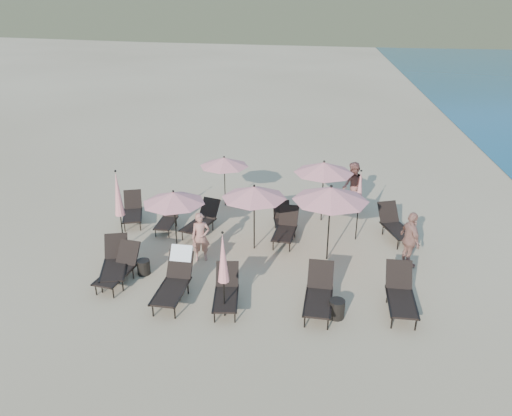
# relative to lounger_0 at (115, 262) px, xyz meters

# --- Properties ---
(ground) EXTENTS (800.00, 800.00, 0.00)m
(ground) POSITION_rel_lounger_0_xyz_m (4.28, -0.54, -0.48)
(ground) COLOR #D6BA8C
(ground) RESTS_ON ground
(lounger_0) EXTENTS (1.12, 1.90, 1.02)m
(lounger_0) POSITION_rel_lounger_0_xyz_m (0.00, 0.00, 0.00)
(lounger_0) COLOR black
(lounger_0) RESTS_ON ground
(lounger_1) EXTENTS (0.92, 1.78, 0.98)m
(lounger_1) POSITION_rel_lounger_0_xyz_m (0.23, -0.27, -0.02)
(lounger_1) COLOR black
(lounger_1) RESTS_ON ground
(lounger_2) EXTENTS (0.79, 1.94, 1.19)m
(lounger_2) POSITION_rel_lounger_0_xyz_m (2.01, -0.81, 0.09)
(lounger_2) COLOR black
(lounger_2) RESTS_ON ground
(lounger_3) EXTENTS (0.80, 1.68, 0.93)m
(lounger_3) POSITION_rel_lounger_0_xyz_m (3.44, -1.05, -0.04)
(lounger_3) COLOR black
(lounger_3) RESTS_ON ground
(lounger_4) EXTENTS (0.78, 1.84, 1.04)m
(lounger_4) POSITION_rel_lounger_0_xyz_m (5.83, -0.94, 0.01)
(lounger_4) COLOR black
(lounger_4) RESTS_ON ground
(lounger_5) EXTENTS (0.73, 1.83, 1.04)m
(lounger_5) POSITION_rel_lounger_0_xyz_m (7.92, -0.71, 0.01)
(lounger_5) COLOR black
(lounger_5) RESTS_ON ground
(lounger_6) EXTENTS (1.11, 1.80, 0.97)m
(lounger_6) POSITION_rel_lounger_0_xyz_m (-0.81, 3.74, -0.03)
(lounger_6) COLOR black
(lounger_6) RESTS_ON ground
(lounger_7) EXTENTS (0.58, 1.47, 0.84)m
(lounger_7) POSITION_rel_lounger_0_xyz_m (0.59, 3.31, -0.08)
(lounger_7) COLOR black
(lounger_7) RESTS_ON ground
(lounger_8) EXTENTS (1.17, 1.86, 1.00)m
(lounger_8) POSITION_rel_lounger_0_xyz_m (1.83, 3.19, -0.01)
(lounger_8) COLOR black
(lounger_8) RESTS_ON ground
(lounger_9) EXTENTS (0.82, 1.76, 0.98)m
(lounger_9) POSITION_rel_lounger_0_xyz_m (4.73, 2.94, -0.02)
(lounger_9) COLOR black
(lounger_9) RESTS_ON ground
(lounger_10) EXTENTS (0.87, 1.63, 0.89)m
(lounger_10) POSITION_rel_lounger_0_xyz_m (4.58, 3.62, -0.06)
(lounger_10) COLOR black
(lounger_10) RESTS_ON ground
(lounger_11) EXTENTS (1.21, 1.90, 1.02)m
(lounger_11) POSITION_rel_lounger_0_xyz_m (8.33, 3.58, -0.00)
(lounger_11) COLOR black
(lounger_11) RESTS_ON ground
(umbrella_open_0) EXTENTS (1.94, 1.94, 2.09)m
(umbrella_open_0) POSITION_rel_lounger_0_xyz_m (1.35, 1.72, 1.37)
(umbrella_open_0) COLOR black
(umbrella_open_0) RESTS_ON ground
(umbrella_open_1) EXTENTS (2.04, 2.04, 2.19)m
(umbrella_open_1) POSITION_rel_lounger_0_xyz_m (3.76, 2.22, 1.46)
(umbrella_open_1) COLOR black
(umbrella_open_1) RESTS_ON ground
(umbrella_open_2) EXTENTS (2.28, 2.28, 2.45)m
(umbrella_open_2) POSITION_rel_lounger_0_xyz_m (6.08, 1.79, 1.69)
(umbrella_open_2) COLOR black
(umbrella_open_2) RESTS_ON ground
(umbrella_open_3) EXTENTS (1.86, 1.86, 2.00)m
(umbrella_open_3) POSITION_rel_lounger_0_xyz_m (2.20, 5.65, 1.29)
(umbrella_open_3) COLOR black
(umbrella_open_3) RESTS_ON ground
(umbrella_open_4) EXTENTS (2.11, 2.11, 2.27)m
(umbrella_open_4) POSITION_rel_lounger_0_xyz_m (5.90, 4.70, 1.52)
(umbrella_open_4) COLOR black
(umbrella_open_4) RESTS_ON ground
(umbrella_closed_0) EXTENTS (0.28, 0.28, 2.39)m
(umbrella_closed_0) POSITION_rel_lounger_0_xyz_m (3.48, -1.53, 1.18)
(umbrella_closed_0) COLOR black
(umbrella_closed_0) RESTS_ON ground
(umbrella_closed_1) EXTENTS (0.29, 0.29, 2.45)m
(umbrella_closed_1) POSITION_rel_lounger_0_xyz_m (7.05, 3.28, 1.23)
(umbrella_closed_1) COLOR black
(umbrella_closed_1) RESTS_ON ground
(umbrella_closed_2) EXTENTS (0.31, 0.31, 2.63)m
(umbrella_closed_2) POSITION_rel_lounger_0_xyz_m (-0.46, 1.82, 1.35)
(umbrella_closed_2) COLOR black
(umbrella_closed_2) RESTS_ON ground
(side_table_0) EXTENTS (0.38, 0.38, 0.44)m
(side_table_0) POSITION_rel_lounger_0_xyz_m (0.76, 0.23, -0.26)
(side_table_0) COLOR black
(side_table_0) RESTS_ON ground
(side_table_1) EXTENTS (0.41, 0.41, 0.49)m
(side_table_1) POSITION_rel_lounger_0_xyz_m (6.29, -1.25, -0.23)
(side_table_1) COLOR black
(side_table_1) RESTS_ON ground
(beachgoer_a) EXTENTS (0.64, 0.51, 1.54)m
(beachgoer_a) POSITION_rel_lounger_0_xyz_m (2.24, 1.29, 0.29)
(beachgoer_a) COLOR #AE6F5E
(beachgoer_a) RESTS_ON ground
(beachgoer_b) EXTENTS (0.91, 1.06, 1.88)m
(beachgoer_b) POSITION_rel_lounger_0_xyz_m (7.03, 5.76, 0.46)
(beachgoer_b) COLOR #8F554A
(beachgoer_b) RESTS_ON ground
(beachgoer_c) EXTENTS (0.73, 1.11, 1.75)m
(beachgoer_c) POSITION_rel_lounger_0_xyz_m (8.47, 1.64, 0.40)
(beachgoer_c) COLOR #AD7462
(beachgoer_c) RESTS_ON ground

